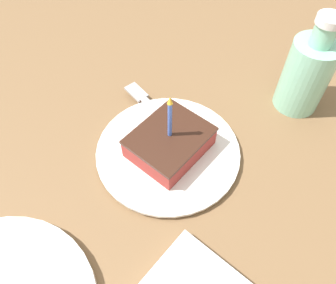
{
  "coord_description": "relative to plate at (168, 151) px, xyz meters",
  "views": [
    {
      "loc": [
        -0.22,
        0.26,
        0.45
      ],
      "look_at": [
        -0.01,
        0.02,
        0.03
      ],
      "focal_mm": 35.0,
      "sensor_mm": 36.0,
      "label": 1
    }
  ],
  "objects": [
    {
      "name": "fork",
      "position": [
        0.07,
        -0.05,
        0.01
      ],
      "size": [
        0.2,
        0.05,
        0.0
      ],
      "color": "#B2B2B7",
      "rests_on": "plate"
    },
    {
      "name": "plate",
      "position": [
        0.0,
        0.0,
        0.0
      ],
      "size": [
        0.24,
        0.24,
        0.01
      ],
      "color": "white",
      "rests_on": "ground_plane"
    },
    {
      "name": "cake_slice",
      "position": [
        -0.0,
        -0.0,
        0.03
      ],
      "size": [
        0.1,
        0.12,
        0.12
      ],
      "color": "#99332D",
      "rests_on": "plate"
    },
    {
      "name": "bottle",
      "position": [
        -0.1,
        -0.24,
        0.06
      ],
      "size": [
        0.08,
        0.08,
        0.18
      ],
      "color": "#8CD1B2",
      "rests_on": "ground_plane"
    },
    {
      "name": "ground_plane",
      "position": [
        0.01,
        -0.02,
        -0.03
      ],
      "size": [
        2.4,
        2.4,
        0.04
      ],
      "color": "brown",
      "rests_on": "ground"
    }
  ]
}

